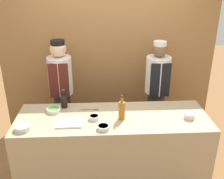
% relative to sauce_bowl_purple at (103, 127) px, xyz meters
% --- Properties ---
extents(cabinet_wall, '(3.25, 0.18, 2.40)m').
position_rel_sauce_bowl_purple_xyz_m(cabinet_wall, '(0.11, 1.52, 0.24)').
color(cabinet_wall, olive).
rests_on(cabinet_wall, ground_plane).
extents(counter, '(2.24, 0.76, 0.94)m').
position_rel_sauce_bowl_purple_xyz_m(counter, '(0.11, 0.26, -0.49)').
color(counter, tan).
rests_on(counter, ground_plane).
extents(sauce_bowl_purple, '(0.14, 0.14, 0.04)m').
position_rel_sauce_bowl_purple_xyz_m(sauce_bowl_purple, '(0.00, 0.00, 0.00)').
color(sauce_bowl_purple, silver).
rests_on(sauce_bowl_purple, counter).
extents(sauce_bowl_red, '(0.12, 0.12, 0.05)m').
position_rel_sauce_bowl_purple_xyz_m(sauce_bowl_red, '(-0.10, 0.22, 0.00)').
color(sauce_bowl_red, silver).
rests_on(sauce_bowl_red, counter).
extents(sauce_bowl_green, '(0.17, 0.17, 0.05)m').
position_rel_sauce_bowl_purple_xyz_m(sauce_bowl_green, '(-0.59, 0.43, 0.00)').
color(sauce_bowl_green, silver).
rests_on(sauce_bowl_green, counter).
extents(sauce_bowl_yellow, '(0.17, 0.17, 0.05)m').
position_rel_sauce_bowl_purple_xyz_m(sauce_bowl_yellow, '(-0.86, 0.04, 0.01)').
color(sauce_bowl_yellow, silver).
rests_on(sauce_bowl_yellow, counter).
extents(sauce_bowl_white, '(0.12, 0.12, 0.06)m').
position_rel_sauce_bowl_purple_xyz_m(sauce_bowl_white, '(0.99, 0.18, 0.01)').
color(sauce_bowl_white, silver).
rests_on(sauce_bowl_white, counter).
extents(cutting_board, '(0.29, 0.22, 0.02)m').
position_rel_sauce_bowl_purple_xyz_m(cutting_board, '(-0.37, 0.14, -0.01)').
color(cutting_board, white).
rests_on(cutting_board, counter).
extents(bottle_soy, '(0.08, 0.08, 0.24)m').
position_rel_sauce_bowl_purple_xyz_m(bottle_soy, '(-0.47, 0.54, 0.07)').
color(bottle_soy, black).
rests_on(bottle_soy, counter).
extents(bottle_amber, '(0.07, 0.07, 0.29)m').
position_rel_sauce_bowl_purple_xyz_m(bottle_amber, '(0.21, 0.21, 0.09)').
color(bottle_amber, '#9E661E').
rests_on(bottle_amber, counter).
extents(wooden_spoon, '(0.24, 0.04, 0.02)m').
position_rel_sauce_bowl_purple_xyz_m(wooden_spoon, '(-0.14, 0.45, -0.01)').
color(wooden_spoon, '#B2844C').
rests_on(wooden_spoon, counter).
extents(chef_left, '(0.33, 0.33, 1.66)m').
position_rel_sauce_bowl_purple_xyz_m(chef_left, '(-0.58, 1.08, -0.05)').
color(chef_left, '#28282D').
rests_on(chef_left, ground_plane).
extents(chef_right, '(0.35, 0.35, 1.63)m').
position_rel_sauce_bowl_purple_xyz_m(chef_right, '(0.81, 1.07, -0.08)').
color(chef_right, '#28282D').
rests_on(chef_right, ground_plane).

